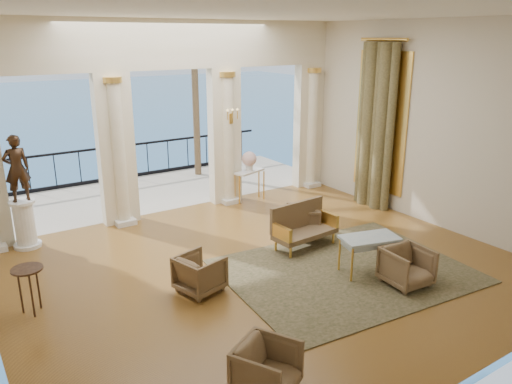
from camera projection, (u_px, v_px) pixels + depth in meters
floor at (265, 268)px, 9.29m from camera, size 9.00×9.00×0.00m
room_walls at (308, 123)px, 7.54m from camera, size 9.00×9.00×9.00m
arcade at (172, 106)px, 11.56m from camera, size 9.00×0.56×4.50m
terrace at (147, 193)px, 13.92m from camera, size 10.00×3.60×0.10m
balustrade at (126, 165)px, 15.05m from camera, size 9.00×0.06×1.03m
palm_tree at (193, 37)px, 14.37m from camera, size 2.00×2.00×4.50m
curtain at (375, 127)px, 12.13m from camera, size 0.33×1.40×4.09m
window_frame at (381, 123)px, 12.21m from camera, size 0.04×1.60×3.40m
wall_sconce at (231, 118)px, 12.15m from camera, size 0.30×0.11×0.33m
rug at (346, 271)px, 9.15m from camera, size 4.55×3.68×0.02m
armchair_a at (267, 367)px, 5.96m from camera, size 0.91×0.90×0.71m
armchair_b at (407, 265)px, 8.56m from camera, size 0.77×0.73×0.75m
armchair_c at (303, 219)px, 10.75m from camera, size 0.93×0.94×0.72m
armchair_d at (200, 272)px, 8.36m from camera, size 0.80×0.83×0.71m
settee at (302, 226)px, 10.13m from camera, size 1.41×0.68×0.91m
game_table at (370, 241)px, 8.92m from camera, size 1.13×0.80×0.70m
pedestal at (25, 225)px, 10.09m from camera, size 0.54×0.54×0.99m
statue at (17, 168)px, 9.73m from camera, size 0.51×0.36×1.34m
console_table at (249, 176)px, 12.91m from camera, size 0.91×0.57×0.81m
urn at (249, 160)px, 12.78m from camera, size 0.38×0.38×0.50m
side_table at (28, 275)px, 7.60m from camera, size 0.47×0.47×0.76m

